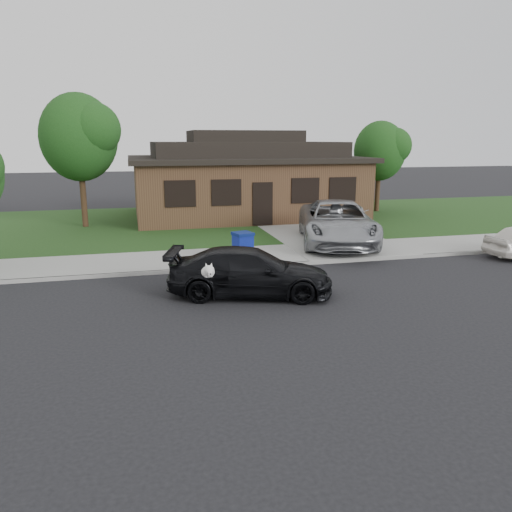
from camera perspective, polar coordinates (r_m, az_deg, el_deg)
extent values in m
plane|color=black|center=(13.50, -3.82, -5.45)|extent=(120.00, 120.00, 0.00)
cube|color=gray|center=(18.24, -6.63, -0.37)|extent=(60.00, 3.00, 0.12)
cube|color=gray|center=(16.80, -5.96, -1.54)|extent=(60.00, 0.12, 0.12)
cube|color=#193814|center=(26.04, -8.96, 3.64)|extent=(60.00, 13.00, 0.13)
cube|color=gray|center=(24.42, 5.89, 3.12)|extent=(4.50, 13.00, 0.14)
imported|color=black|center=(14.02, -0.69, -1.85)|extent=(4.95, 3.09, 1.34)
ellipsoid|color=white|center=(12.93, -5.52, -1.83)|extent=(0.34, 0.40, 0.30)
sphere|color=white|center=(12.69, -5.37, -1.66)|extent=(0.26, 0.26, 0.26)
cube|color=white|center=(12.58, -5.28, -2.00)|extent=(0.09, 0.12, 0.08)
sphere|color=black|center=(12.52, -5.24, -2.07)|extent=(0.04, 0.04, 0.04)
cone|color=white|center=(12.69, -5.71, -1.03)|extent=(0.11, 0.11, 0.14)
cone|color=white|center=(12.71, -5.12, -0.99)|extent=(0.11, 0.11, 0.14)
imported|color=#9EA1A5|center=(20.69, 9.25, 3.82)|extent=(4.48, 6.76, 1.72)
cube|color=navy|center=(17.49, -1.52, 0.89)|extent=(0.71, 0.71, 0.93)
cube|color=#07185B|center=(17.39, -1.53, 2.56)|extent=(0.77, 0.77, 0.10)
cylinder|color=black|center=(17.27, -1.97, -0.61)|extent=(0.09, 0.15, 0.14)
cylinder|color=black|center=(17.36, -0.64, -0.53)|extent=(0.09, 0.15, 0.14)
cube|color=#422B1C|center=(28.42, -1.32, 7.77)|extent=(12.00, 8.00, 3.00)
cube|color=black|center=(28.31, -1.34, 11.04)|extent=(12.60, 8.60, 0.25)
cube|color=black|center=(28.30, -1.35, 12.10)|extent=(10.00, 6.50, 0.80)
cube|color=black|center=(28.29, -1.36, 13.52)|extent=(6.00, 3.50, 0.60)
cube|color=black|center=(24.57, 0.77, 5.98)|extent=(1.00, 0.06, 2.10)
cube|color=black|center=(23.81, -8.65, 7.06)|extent=(1.30, 0.05, 1.10)
cube|color=black|center=(24.11, -3.41, 7.26)|extent=(1.30, 0.05, 1.10)
cube|color=black|center=(25.16, 5.66, 7.46)|extent=(1.30, 0.05, 1.10)
cube|color=black|center=(25.90, 9.87, 7.50)|extent=(1.30, 0.05, 1.10)
cylinder|color=#332114|center=(25.87, -19.08, 5.93)|extent=(0.28, 0.28, 2.48)
ellipsoid|color=#143811|center=(25.70, -19.60, 12.66)|extent=(3.60, 3.60, 4.14)
sphere|color=#26591E|center=(25.11, -18.10, 13.59)|extent=(2.52, 2.52, 2.52)
cylinder|color=#332114|center=(30.77, 13.69, 6.90)|extent=(0.28, 0.28, 2.03)
ellipsoid|color=#143811|center=(30.61, 13.95, 11.58)|extent=(3.00, 3.00, 3.45)
sphere|color=#26591E|center=(30.50, 15.41, 12.05)|extent=(2.10, 2.10, 2.10)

